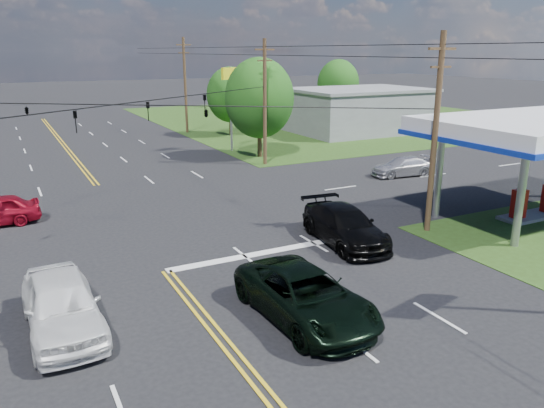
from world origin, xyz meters
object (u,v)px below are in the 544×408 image
pole_ne (265,101)px  retail_ne (359,112)px  tree_right_b (230,95)px  tree_far_r (338,84)px  pickup_white (62,305)px  pole_se (435,132)px  tree_right_a (259,98)px  pickup_dkgreen (305,296)px  pole_right_far (185,84)px  suv_black (345,225)px

pole_ne → retail_ne: bearing=32.9°
tree_right_b → tree_far_r: (17.50, 6.00, 0.33)m
pickup_white → pole_se: bearing=6.2°
tree_right_a → tree_right_b: bearing=78.2°
tree_right_a → pickup_white: (-18.26, -23.14, -3.94)m
pole_se → pickup_dkgreen: (-10.00, -4.95, -4.09)m
pole_ne → pickup_dkgreen: 25.37m
pole_right_far → tree_right_b: (3.50, -4.00, -0.95)m
pole_se → tree_far_r: pole_se is taller
tree_far_r → pole_right_far: bearing=-174.6°
tree_right_b → pickup_white: bearing=-120.6°
pole_se → tree_far_r: 44.30m
pole_se → tree_far_r: size_ratio=1.25×
tree_right_b → pickup_white: (-20.76, -35.14, -3.29)m
tree_right_a → pickup_dkgreen: bearing=-113.0°
pickup_white → suv_black: bearing=10.9°
retail_ne → pickup_dkgreen: size_ratio=2.35×
pole_se → tree_right_b: (3.50, 33.00, -0.70)m
pole_ne → pickup_white: 26.82m
retail_ne → pickup_dkgreen: (-27.00, -33.95, -1.37)m
tree_right_b → pole_ne: bearing=-103.1°
pickup_white → pole_right_far: bearing=65.3°
tree_right_a → suv_black: bearing=-105.4°
pole_right_far → pole_ne: bearing=-90.0°
pole_ne → pole_right_far: bearing=90.0°
pickup_dkgreen → pickup_white: 7.78m
pole_ne → pole_se: bearing=-90.0°
tree_far_r → pickup_dkgreen: tree_far_r is taller
tree_right_b → suv_black: tree_right_b is taller
pole_se → suv_black: (-4.64, 0.50, -4.08)m
pole_ne → pickup_white: (-17.26, -20.14, -3.99)m
pole_ne → suv_black: pole_ne is taller
tree_right_b → tree_right_a: bearing=-101.8°
retail_ne → tree_right_a: bearing=-153.4°
retail_ne → tree_right_b: bearing=163.5°
retail_ne → pole_se: (-17.00, -29.00, 2.72)m
tree_right_b → pickup_dkgreen: bearing=-109.6°
retail_ne → suv_black: size_ratio=2.44×
pole_right_far → suv_black: pole_right_far is taller
tree_right_a → tree_far_r: size_ratio=1.07×
pole_right_far → suv_black: size_ratio=1.74×
retail_ne → tree_right_a: size_ratio=1.71×
tree_right_a → tree_far_r: (20.00, 18.00, -0.33)m
pole_se → tree_right_b: 33.19m
tree_far_r → pickup_white: size_ratio=1.40×
tree_right_b → pickup_white: size_ratio=1.30×
retail_ne → pole_ne: bearing=-147.1°
pole_right_far → pickup_white: pole_right_far is taller
suv_black → pole_se: bearing=0.5°
pole_se → tree_right_b: bearing=83.9°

